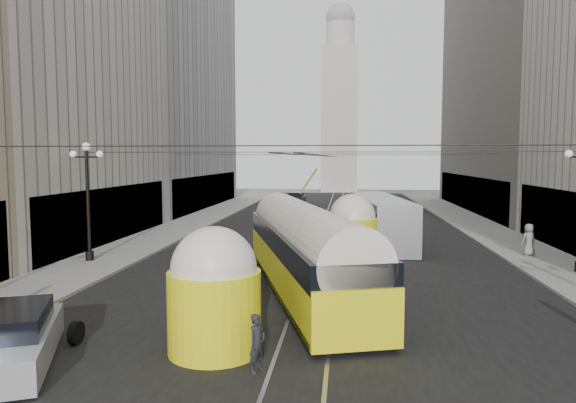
% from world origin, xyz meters
% --- Properties ---
extents(road, '(20.00, 85.00, 0.02)m').
position_xyz_m(road, '(0.00, 32.50, 0.00)').
color(road, black).
rests_on(road, ground).
extents(sidewalk_left, '(4.00, 72.00, 0.15)m').
position_xyz_m(sidewalk_left, '(-12.00, 36.00, 0.07)').
color(sidewalk_left, gray).
rests_on(sidewalk_left, ground).
extents(sidewalk_right, '(4.00, 72.00, 0.15)m').
position_xyz_m(sidewalk_right, '(12.00, 36.00, 0.07)').
color(sidewalk_right, gray).
rests_on(sidewalk_right, ground).
extents(rail_left, '(0.12, 85.00, 0.04)m').
position_xyz_m(rail_left, '(-0.75, 32.50, 0.00)').
color(rail_left, gray).
rests_on(rail_left, ground).
extents(rail_right, '(0.12, 85.00, 0.04)m').
position_xyz_m(rail_right, '(0.75, 32.50, 0.00)').
color(rail_right, gray).
rests_on(rail_right, ground).
extents(building_left_far, '(12.60, 28.60, 28.60)m').
position_xyz_m(building_left_far, '(-19.99, 48.00, 14.31)').
color(building_left_far, '#999999').
rests_on(building_left_far, ground).
extents(building_right_far, '(12.60, 32.60, 32.60)m').
position_xyz_m(building_right_far, '(20.00, 48.00, 16.31)').
color(building_right_far, '#514C47').
rests_on(building_right_far, ground).
extents(distant_tower, '(6.00, 6.00, 31.36)m').
position_xyz_m(distant_tower, '(0.00, 80.00, 14.97)').
color(distant_tower, '#B2AFA8').
rests_on(distant_tower, ground).
extents(lamppost_left_mid, '(1.86, 0.44, 6.37)m').
position_xyz_m(lamppost_left_mid, '(-12.60, 18.00, 3.74)').
color(lamppost_left_mid, black).
rests_on(lamppost_left_mid, sidewalk_left).
extents(catenary, '(25.00, 72.00, 0.23)m').
position_xyz_m(catenary, '(0.12, 31.49, 5.88)').
color(catenary, black).
rests_on(catenary, ground).
extents(streetcar, '(6.90, 16.64, 3.78)m').
position_xyz_m(streetcar, '(-0.50, 13.22, 1.85)').
color(streetcar, yellow).
rests_on(streetcar, ground).
extents(city_bus, '(3.83, 12.29, 3.06)m').
position_xyz_m(city_bus, '(3.53, 26.44, 1.68)').
color(city_bus, '#B3B5B9').
rests_on(city_bus, ground).
extents(sedan_silver, '(3.90, 5.44, 1.59)m').
position_xyz_m(sedan_silver, '(-7.90, 4.66, 0.72)').
color(sedan_silver, silver).
rests_on(sedan_silver, ground).
extents(sedan_white_far, '(2.84, 4.76, 1.40)m').
position_xyz_m(sedan_white_far, '(1.62, 43.66, 0.64)').
color(sedan_white_far, '#BDBDBD').
rests_on(sedan_white_far, ground).
extents(sedan_dark_far, '(2.07, 4.56, 1.41)m').
position_xyz_m(sedan_dark_far, '(-4.91, 55.62, 0.64)').
color(sedan_dark_far, black).
rests_on(sedan_dark_far, ground).
extents(pedestrian_crossing_a, '(0.61, 0.69, 1.58)m').
position_xyz_m(pedestrian_crossing_a, '(-1.09, 5.00, 0.79)').
color(pedestrian_crossing_a, black).
rests_on(pedestrian_crossing_a, ground).
extents(pedestrian_sidewalk_right, '(1.04, 0.87, 1.83)m').
position_xyz_m(pedestrian_sidewalk_right, '(11.58, 22.08, 1.06)').
color(pedestrian_sidewalk_right, gray).
rests_on(pedestrian_sidewalk_right, sidewalk_right).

